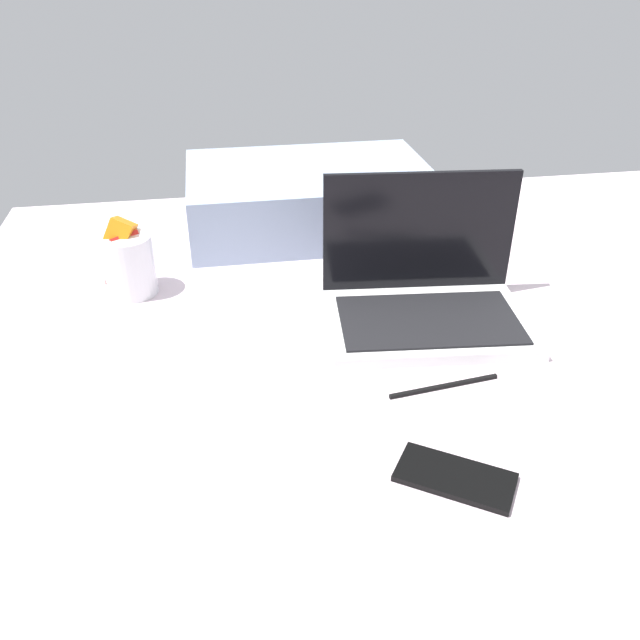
# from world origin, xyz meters

# --- Properties ---
(bed_mattress) EXTENTS (1.80, 1.40, 0.18)m
(bed_mattress) POSITION_xyz_m (0.00, 0.00, 0.09)
(bed_mattress) COLOR silver
(bed_mattress) RESTS_ON ground
(laptop) EXTENTS (0.35, 0.26, 0.23)m
(laptop) POSITION_xyz_m (-0.09, 0.04, 0.22)
(laptop) COLOR silver
(laptop) RESTS_ON bed_mattress
(snack_cup) EXTENTS (0.09, 0.09, 0.15)m
(snack_cup) POSITION_xyz_m (-0.59, 0.22, 0.24)
(snack_cup) COLOR silver
(snack_cup) RESTS_ON bed_mattress
(cell_phone) EXTENTS (0.15, 0.13, 0.01)m
(cell_phone) POSITION_xyz_m (-0.17, -0.33, 0.18)
(cell_phone) COLOR black
(cell_phone) RESTS_ON bed_mattress
(pillow) EXTENTS (0.52, 0.36, 0.13)m
(pillow) POSITION_xyz_m (-0.22, 0.48, 0.24)
(pillow) COLOR #8C9EB7
(pillow) RESTS_ON bed_mattress
(charger_cable) EXTENTS (0.17, 0.03, 0.01)m
(charger_cable) POSITION_xyz_m (-0.12, -0.15, 0.18)
(charger_cable) COLOR black
(charger_cable) RESTS_ON bed_mattress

